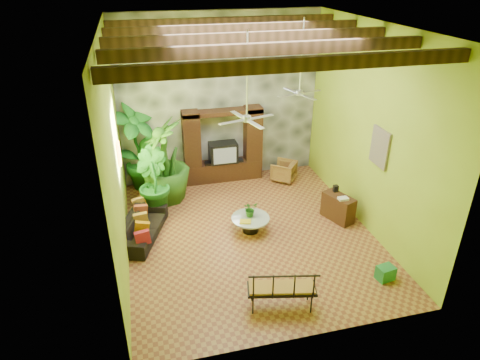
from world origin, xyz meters
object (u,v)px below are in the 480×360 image
object	(u,v)px
tall_plant_b	(152,183)
side_console	(338,208)
wicker_armchair	(284,171)
ceiling_fan_back	(300,85)
green_bin	(385,273)
tall_plant_a	(137,146)
coffee_table	(250,222)
iron_bench	(283,288)
sofa	(142,227)
entertainment_center	(223,151)
tall_plant_c	(165,161)
ceiling_fan_front	(247,109)

from	to	relation	value
tall_plant_b	side_console	bearing A→B (deg)	-17.91
wicker_armchair	tall_plant_b	size ratio (longest dim) A/B	0.37
ceiling_fan_back	wicker_armchair	xyz separation A→B (m)	(0.21, 1.40, -3.09)
ceiling_fan_back	green_bin	xyz separation A→B (m)	(0.79, -3.61, -3.24)
tall_plant_a	tall_plant_b	bearing A→B (deg)	-79.35
coffee_table	iron_bench	xyz separation A→B (m)	(-0.12, -2.83, 0.29)
ceiling_fan_back	side_console	xyz separation A→B (m)	(0.85, -1.12, -3.05)
wicker_armchair	side_console	distance (m)	2.60
ceiling_fan_back	sofa	distance (m)	5.30
sofa	tall_plant_b	distance (m)	1.31
entertainment_center	tall_plant_c	bearing A→B (deg)	-154.97
tall_plant_b	entertainment_center	bearing A→B (deg)	34.30
wicker_armchair	iron_bench	distance (m)	5.66
coffee_table	tall_plant_c	bearing A→B (deg)	130.85
ceiling_fan_front	tall_plant_b	xyz separation A→B (m)	(-2.06, 2.00, -2.48)
entertainment_center	sofa	size ratio (longest dim) A/B	1.21
iron_bench	tall_plant_a	bearing A→B (deg)	125.24
green_bin	tall_plant_b	bearing A→B (deg)	139.24
iron_bench	side_console	distance (m)	3.78
sofa	ceiling_fan_back	bearing A→B (deg)	-59.76
coffee_table	green_bin	world-z (taller)	coffee_table
ceiling_fan_front	green_bin	world-z (taller)	ceiling_fan_front
ceiling_fan_front	tall_plant_b	bearing A→B (deg)	135.81
wicker_armchair	tall_plant_c	distance (m)	3.77
ceiling_fan_back	iron_bench	size ratio (longest dim) A/B	1.32
iron_bench	side_console	world-z (taller)	iron_bench
entertainment_center	green_bin	distance (m)	6.09
tall_plant_b	coffee_table	world-z (taller)	tall_plant_b
sofa	coffee_table	xyz separation A→B (m)	(2.68, -0.41, -0.03)
entertainment_center	iron_bench	size ratio (longest dim) A/B	1.71
iron_bench	green_bin	distance (m)	2.52
ceiling_fan_back	wicker_armchair	size ratio (longest dim) A/B	2.69
ceiling_fan_back	coffee_table	bearing A→B (deg)	-144.53
tall_plant_c	tall_plant_b	bearing A→B (deg)	-121.51
ceiling_fan_front	coffee_table	size ratio (longest dim) A/B	1.92
sofa	wicker_armchair	size ratio (longest dim) A/B	2.87
sofa	side_console	world-z (taller)	side_console
tall_plant_b	green_bin	world-z (taller)	tall_plant_b
wicker_armchair	coffee_table	distance (m)	3.07
ceiling_fan_front	wicker_armchair	world-z (taller)	ceiling_fan_front
wicker_armchair	green_bin	size ratio (longest dim) A/B	1.89
ceiling_fan_back	wicker_armchair	world-z (taller)	ceiling_fan_back
wicker_armchair	tall_plant_a	size ratio (longest dim) A/B	0.25
iron_bench	ceiling_fan_back	bearing A→B (deg)	79.36
wicker_armchair	sofa	bearing A→B (deg)	-26.37
tall_plant_c	coffee_table	world-z (taller)	tall_plant_c
ceiling_fan_front	side_console	bearing A→B (deg)	10.21
sofa	iron_bench	world-z (taller)	iron_bench
wicker_armchair	tall_plant_b	distance (m)	4.24
ceiling_fan_back	wicker_armchair	distance (m)	3.40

